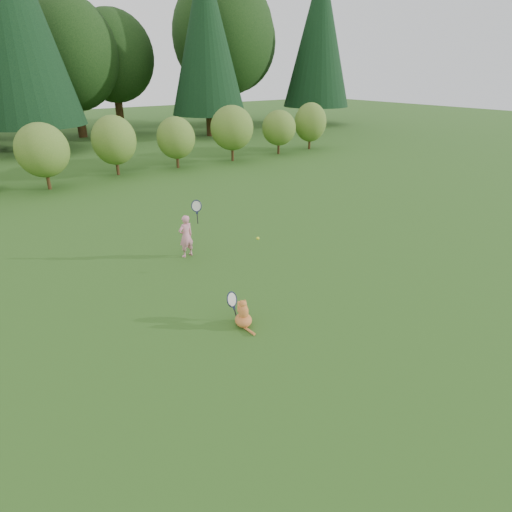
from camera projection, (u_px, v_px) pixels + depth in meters
ground at (270, 300)px, 9.11m from camera, size 100.00×100.00×0.00m
shrub_row at (86, 149)px, 18.22m from camera, size 28.00×3.00×2.80m
woodland_backdrop at (15, 9)px, 23.21m from camera, size 48.00×10.00×15.00m
child at (186, 235)px, 11.04m from camera, size 0.65×0.41×1.68m
cat at (243, 312)px, 8.13m from camera, size 0.55×0.81×0.75m
tennis_ball at (258, 238)px, 10.14m from camera, size 0.07×0.07×0.07m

